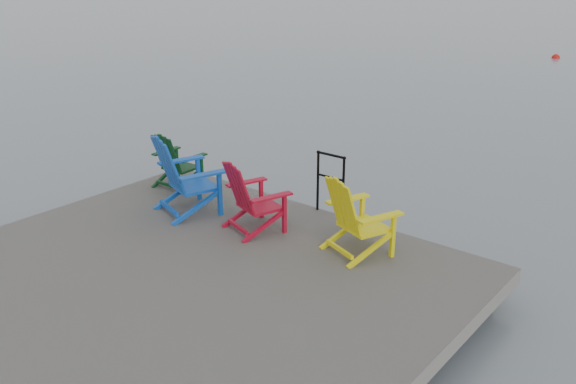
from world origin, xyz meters
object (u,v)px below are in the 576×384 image
Objects in this scene: chair_green at (175,160)px; chair_yellow at (356,215)px; buoy_b at (556,58)px; chair_blue at (184,174)px; handrail at (331,178)px; chair_red at (252,196)px.

chair_yellow is at bearing -5.57° from chair_green.
chair_green reaches higher than buoy_b.
chair_green is 0.78× the size of chair_blue.
chair_blue reaches higher than buoy_b.
handrail is at bearing -81.60° from buoy_b.
buoy_b is (-1.48, 22.46, -1.08)m from chair_blue.
handrail is at bearing 160.36° from chair_yellow.
chair_blue is 1.18m from chair_red.
buoy_b is (-0.56, 21.83, -0.95)m from chair_green.
buoy_b is at bearing 115.37° from chair_red.
handrail is at bearing 11.72° from chair_green.
chair_red is at bearing -83.23° from buoy_b.
chair_yellow reaches higher than chair_red.
chair_yellow is at bearing -40.75° from handrail.
chair_green is at bearing -174.60° from chair_red.
chair_yellow is (1.45, 0.29, 0.01)m from chair_red.
buoy_b is at bearing 98.40° from handrail.
chair_blue is 3.35× the size of buoy_b.
chair_blue reaches higher than chair_green.
chair_yellow is (2.62, 0.43, -0.07)m from chair_blue.
handrail is 0.89× the size of chair_yellow.
chair_green is at bearing -88.53° from buoy_b.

